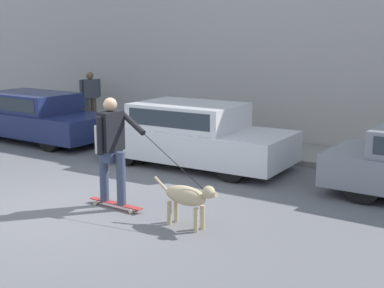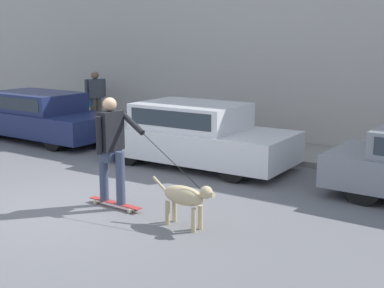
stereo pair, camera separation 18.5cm
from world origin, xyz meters
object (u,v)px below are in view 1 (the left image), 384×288
at_px(pedestrian_with_bag, 90,95).
at_px(parked_car_1, 194,136).
at_px(parked_car_0, 35,117).
at_px(dog, 188,197).
at_px(skateboarder, 112,146).

bearing_deg(pedestrian_with_bag, parked_car_1, -177.11).
distance_m(parked_car_0, parked_car_1, 5.05).
bearing_deg(parked_car_0, parked_car_1, 0.97).
bearing_deg(dog, parked_car_1, 126.98).
height_order(dog, pedestrian_with_bag, pedestrian_with_bag).
xyz_separation_m(parked_car_0, pedestrian_with_bag, (-0.13, 2.24, 0.35)).
distance_m(parked_car_1, dog, 3.85).
relative_size(parked_car_0, parked_car_1, 1.04).
bearing_deg(skateboarder, dog, -1.69).
xyz_separation_m(dog, skateboarder, (-1.53, 0.10, 0.57)).
xyz_separation_m(skateboarder, pedestrian_with_bag, (-5.68, 5.41, -0.05)).
distance_m(parked_car_1, skateboarder, 3.23).
height_order(parked_car_1, skateboarder, skateboarder).
xyz_separation_m(parked_car_0, parked_car_1, (5.05, -0.00, 0.02)).
height_order(parked_car_0, skateboarder, skateboarder).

